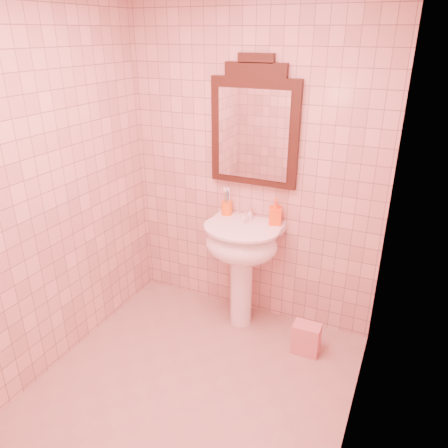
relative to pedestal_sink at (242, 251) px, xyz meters
The scene contains 8 objects.
floor 1.09m from the pedestal_sink, 91.16° to the right, with size 2.20×2.20×0.00m, color tan.
back_wall 0.63m from the pedestal_sink, 94.40° to the left, with size 2.00×0.02×2.50m, color #E4AC9F.
pedestal_sink is the anchor object (origin of this frame).
faucet 0.29m from the pedestal_sink, 90.00° to the left, with size 0.04×0.16×0.11m.
mirror 0.92m from the pedestal_sink, 90.00° to the left, with size 0.66×0.06×0.92m.
toothbrush_cup 0.37m from the pedestal_sink, 140.17° to the left, with size 0.09×0.09×0.20m.
soap_dispenser 0.39m from the pedestal_sink, 35.57° to the left, with size 0.09×0.09×0.20m, color #FF5615.
towel 0.80m from the pedestal_sink, 12.79° to the right, with size 0.20×0.13×0.24m, color tan.
Camera 1 is at (1.13, -1.87, 2.19)m, focal length 35.00 mm.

